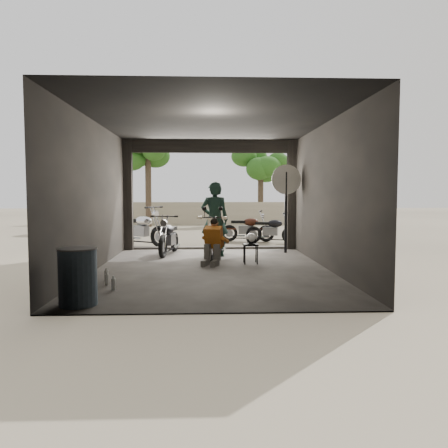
{
  "coord_description": "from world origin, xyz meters",
  "views": [
    {
      "loc": [
        -0.12,
        -9.38,
        1.66
      ],
      "look_at": [
        0.29,
        0.6,
        0.96
      ],
      "focal_mm": 35.0,
      "sensor_mm": 36.0,
      "label": 1
    }
  ],
  "objects": [
    {
      "name": "oil_drum",
      "position": [
        -2.0,
        -3.0,
        0.43
      ],
      "size": [
        0.59,
        0.59,
        0.85
      ],
      "primitive_type": "cylinder",
      "rotation": [
        0.0,
        0.0,
        -0.07
      ],
      "color": "#3D5367",
      "rests_on": "ground"
    },
    {
      "name": "main_bike",
      "position": [
        0.14,
        1.68,
        0.56
      ],
      "size": [
        1.03,
        1.78,
        1.11
      ],
      "primitive_type": null,
      "rotation": [
        0.0,
        0.0,
        -0.22
      ],
      "color": "#ECE5C7",
      "rests_on": "ground"
    },
    {
      "name": "stool",
      "position": [
        0.91,
        0.72,
        0.41
      ],
      "size": [
        0.35,
        0.35,
        0.48
      ],
      "rotation": [
        0.0,
        0.0,
        -0.2
      ],
      "color": "black",
      "rests_on": "ground"
    },
    {
      "name": "tree_left",
      "position": [
        -3.0,
        12.5,
        3.99
      ],
      "size": [
        2.2,
        2.2,
        5.6
      ],
      "color": "#382B1E",
      "rests_on": "ground"
    },
    {
      "name": "rider",
      "position": [
        0.1,
        1.94,
        0.98
      ],
      "size": [
        0.74,
        0.51,
        1.96
      ],
      "primitive_type": "imported",
      "rotation": [
        0.0,
        0.0,
        3.09
      ],
      "color": "black",
      "rests_on": "ground"
    },
    {
      "name": "helmet",
      "position": [
        0.94,
        0.77,
        0.61
      ],
      "size": [
        0.3,
        0.31,
        0.25
      ],
      "primitive_type": "ellipsoid",
      "rotation": [
        0.0,
        0.0,
        -0.13
      ],
      "color": "white",
      "rests_on": "stool"
    },
    {
      "name": "left_bike",
      "position": [
        -1.13,
        2.35,
        0.55
      ],
      "size": [
        0.92,
        1.7,
        1.09
      ],
      "primitive_type": null,
      "rotation": [
        0.0,
        0.0,
        -0.16
      ],
      "color": "black",
      "rests_on": "ground"
    },
    {
      "name": "ground",
      "position": [
        0.0,
        0.0,
        0.0
      ],
      "size": [
        80.0,
        80.0,
        0.0
      ],
      "primitive_type": "plane",
      "color": "#7A6D56",
      "rests_on": "ground"
    },
    {
      "name": "outside_bike_a",
      "position": [
        -2.19,
        4.42,
        0.63
      ],
      "size": [
        1.98,
        1.64,
        1.26
      ],
      "primitive_type": null,
      "rotation": [
        0.0,
        0.0,
        1.01
      ],
      "color": "black",
      "rests_on": "ground"
    },
    {
      "name": "sign_post",
      "position": [
        2.07,
        2.54,
        1.66
      ],
      "size": [
        0.82,
        0.08,
        2.45
      ],
      "rotation": [
        0.0,
        0.0,
        -0.38
      ],
      "color": "black",
      "rests_on": "ground"
    },
    {
      "name": "mechanic",
      "position": [
        0.02,
        0.57,
        0.52
      ],
      "size": [
        0.73,
        0.85,
        1.05
      ],
      "primitive_type": null,
      "rotation": [
        0.0,
        0.0,
        -0.3
      ],
      "color": "#AD5C17",
      "rests_on": "ground"
    },
    {
      "name": "outside_bike_c",
      "position": [
        2.07,
        5.11,
        0.52
      ],
      "size": [
        1.65,
        1.07,
        1.03
      ],
      "primitive_type": null,
      "rotation": [
        0.0,
        0.0,
        1.26
      ],
      "color": "black",
      "rests_on": "ground"
    },
    {
      "name": "outside_bike_b",
      "position": [
        1.3,
        5.52,
        0.54
      ],
      "size": [
        1.68,
        0.91,
        1.08
      ],
      "primitive_type": null,
      "rotation": [
        0.0,
        0.0,
        1.41
      ],
      "color": "#3B190E",
      "rests_on": "ground"
    },
    {
      "name": "tree_right",
      "position": [
        2.8,
        14.0,
        3.56
      ],
      "size": [
        2.2,
        2.2,
        5.0
      ],
      "color": "#382B1E",
      "rests_on": "ground"
    },
    {
      "name": "garage",
      "position": [
        0.0,
        0.55,
        1.28
      ],
      "size": [
        7.0,
        7.13,
        3.2
      ],
      "color": "#2D2B28",
      "rests_on": "ground"
    },
    {
      "name": "boundary_wall",
      "position": [
        0.0,
        14.0,
        0.6
      ],
      "size": [
        18.0,
        0.3,
        1.2
      ],
      "primitive_type": "cube",
      "color": "gray",
      "rests_on": "ground"
    }
  ]
}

